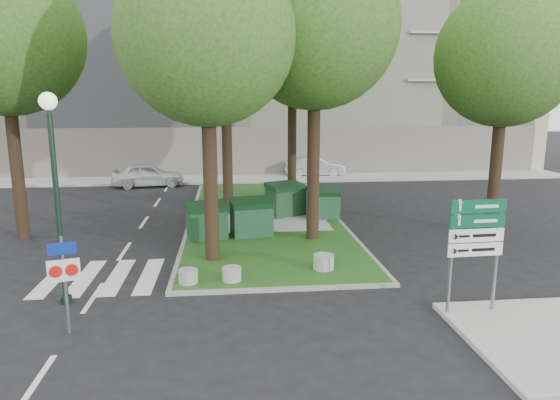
{
  "coord_description": "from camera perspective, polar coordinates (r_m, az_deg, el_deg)",
  "views": [
    {
      "loc": [
        -0.92,
        -12.58,
        5.08
      ],
      "look_at": [
        0.61,
        2.32,
        2.0
      ],
      "focal_mm": 32.0,
      "sensor_mm": 36.0,
      "label": 1
    }
  ],
  "objects": [
    {
      "name": "median_kerb",
      "position": [
        21.23,
        -1.85,
        -2.09
      ],
      "size": [
        6.3,
        16.3,
        0.1
      ],
      "primitive_type": "cube",
      "color": "gray",
      "rests_on": "ground"
    },
    {
      "name": "building_sidewalk",
      "position": [
        31.5,
        -4.11,
        2.43
      ],
      "size": [
        42.0,
        3.0,
        0.12
      ],
      "primitive_type": "cube",
      "color": "#999993",
      "rests_on": "ground"
    },
    {
      "name": "apartment_building",
      "position": [
        38.7,
        -4.65,
        15.92
      ],
      "size": [
        41.0,
        12.0,
        16.0
      ],
      "primitive_type": "cube",
      "color": "tan",
      "rests_on": "ground"
    },
    {
      "name": "dumpster_b",
      "position": [
        18.28,
        -3.29,
        -2.0
      ],
      "size": [
        1.65,
        1.3,
        1.38
      ],
      "rotation": [
        0.0,
        0.0,
        0.19
      ],
      "color": "#103820",
      "rests_on": "median_island"
    },
    {
      "name": "median_island",
      "position": [
        21.23,
        -1.85,
        -2.06
      ],
      "size": [
        6.0,
        16.0,
        0.12
      ],
      "primitive_type": "cube",
      "color": "#1B4E16",
      "rests_on": "ground"
    },
    {
      "name": "tree_median_mid",
      "position": [
        21.72,
        -6.06,
        16.58
      ],
      "size": [
        4.8,
        4.8,
        9.99
      ],
      "color": "black",
      "rests_on": "ground"
    },
    {
      "name": "bollard_right",
      "position": [
        14.86,
        5.0,
        -7.05
      ],
      "size": [
        0.61,
        0.61,
        0.43
      ],
      "primitive_type": "cylinder",
      "color": "#9B9B96",
      "rests_on": "median_island"
    },
    {
      "name": "dumpster_a",
      "position": [
        18.09,
        -8.33,
        -2.37
      ],
      "size": [
        1.59,
        1.27,
        1.3
      ],
      "rotation": [
        0.0,
        0.0,
        0.23
      ],
      "color": "#0D3217",
      "rests_on": "median_island"
    },
    {
      "name": "tree_median_near_left",
      "position": [
        15.31,
        -8.12,
        19.91
      ],
      "size": [
        5.2,
        5.2,
        10.53
      ],
      "color": "black",
      "rests_on": "ground"
    },
    {
      "name": "bollard_mid",
      "position": [
        13.98,
        -5.54,
        -8.4
      ],
      "size": [
        0.52,
        0.52,
        0.37
      ],
      "primitive_type": "cylinder",
      "color": "#9B9B96",
      "rests_on": "median_island"
    },
    {
      "name": "ground",
      "position": [
        13.6,
        -1.58,
        -10.32
      ],
      "size": [
        120.0,
        120.0,
        0.0
      ],
      "primitive_type": "plane",
      "color": "black",
      "rests_on": "ground"
    },
    {
      "name": "traffic_sign_pole",
      "position": [
        11.75,
        -23.46,
        -7.55
      ],
      "size": [
        0.65,
        0.22,
        2.21
      ],
      "rotation": [
        0.0,
        0.0,
        0.28
      ],
      "color": "slate",
      "rests_on": "ground"
    },
    {
      "name": "street_lamp",
      "position": [
        13.09,
        -24.35,
        2.67
      ],
      "size": [
        0.42,
        0.42,
        5.21
      ],
      "color": "black",
      "rests_on": "ground"
    },
    {
      "name": "dumpster_c",
      "position": [
        21.35,
        0.63,
        0.07
      ],
      "size": [
        1.84,
        1.61,
        1.42
      ],
      "rotation": [
        0.0,
        0.0,
        0.43
      ],
      "color": "black",
      "rests_on": "median_island"
    },
    {
      "name": "car_white",
      "position": [
        29.9,
        -14.87,
        2.8
      ],
      "size": [
        4.24,
        2.12,
        1.39
      ],
      "primitive_type": "imported",
      "rotation": [
        0.0,
        0.0,
        1.69
      ],
      "color": "silver",
      "rests_on": "ground"
    },
    {
      "name": "tree_median_far",
      "position": [
        25.06,
        1.64,
        19.05
      ],
      "size": [
        5.8,
        5.8,
        11.93
      ],
      "color": "black",
      "rests_on": "ground"
    },
    {
      "name": "tree_street_right",
      "position": [
        20.37,
        24.62,
        15.97
      ],
      "size": [
        5.0,
        5.0,
        10.06
      ],
      "color": "black",
      "rests_on": "ground"
    },
    {
      "name": "zebra_crossing",
      "position": [
        15.23,
        -16.38,
        -8.33
      ],
      "size": [
        5.0,
        3.0,
        0.01
      ],
      "primitive_type": "cube",
      "color": "silver",
      "rests_on": "ground"
    },
    {
      "name": "dumpster_d",
      "position": [
        21.03,
        5.02,
        -0.37
      ],
      "size": [
        1.47,
        1.11,
        1.27
      ],
      "rotation": [
        0.0,
        0.0,
        -0.12
      ],
      "color": "#164828",
      "rests_on": "median_island"
    },
    {
      "name": "car_silver",
      "position": [
        32.79,
        3.96,
        3.82
      ],
      "size": [
        3.93,
        1.42,
        1.29
      ],
      "primitive_type": "imported",
      "rotation": [
        0.0,
        0.0,
        1.59
      ],
      "color": "#A1A6A9",
      "rests_on": "ground"
    },
    {
      "name": "bollard_left",
      "position": [
        13.97,
        -10.46,
        -8.56
      ],
      "size": [
        0.52,
        0.52,
        0.37
      ],
      "primitive_type": "cylinder",
      "color": "gray",
      "rests_on": "median_island"
    },
    {
      "name": "directional_sign",
      "position": [
        12.4,
        21.44,
        -4.04
      ],
      "size": [
        1.35,
        0.14,
        2.69
      ],
      "rotation": [
        0.0,
        0.0,
        0.05
      ],
      "color": "slate",
      "rests_on": "sidewalk_corner"
    },
    {
      "name": "tree_median_near_right",
      "position": [
        17.64,
        4.34,
        21.07
      ],
      "size": [
        5.6,
        5.6,
        11.46
      ],
      "color": "black",
      "rests_on": "ground"
    },
    {
      "name": "tree_street_left",
      "position": [
        20.25,
        -28.97,
        17.53
      ],
      "size": [
        5.4,
        5.4,
        11.0
      ],
      "color": "black",
      "rests_on": "ground"
    },
    {
      "name": "litter_bin",
      "position": [
        21.75,
        4.52,
        -0.6
      ],
      "size": [
        0.42,
        0.42,
        0.74
      ],
      "primitive_type": "cylinder",
      "color": "yellow",
      "rests_on": "median_island"
    }
  ]
}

